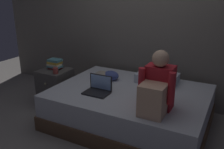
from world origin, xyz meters
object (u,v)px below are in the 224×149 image
(clothes_pile, at_px, (106,75))
(person_sitting, at_px, (157,89))
(mug, at_px, (56,71))
(book_stack, at_px, (55,64))
(nightstand, at_px, (56,87))
(laptop, at_px, (98,89))
(pillow, at_px, (157,78))
(bed, at_px, (130,107))

(clothes_pile, bearing_deg, person_sitting, -32.30)
(mug, bearing_deg, book_stack, 132.85)
(nightstand, distance_m, book_stack, 0.36)
(laptop, bearing_deg, nightstand, 162.97)
(person_sitting, relative_size, laptop, 2.05)
(pillow, xyz_separation_m, clothes_pile, (-0.71, -0.23, -0.01))
(person_sitting, relative_size, book_stack, 3.00)
(nightstand, height_order, mug, mug)
(nightstand, xyz_separation_m, mug, (0.13, -0.12, 0.32))
(bed, xyz_separation_m, clothes_pile, (-0.49, 0.22, 0.30))
(mug, distance_m, clothes_pile, 0.75)
(pillow, height_order, book_stack, book_stack)
(bed, distance_m, book_stack, 1.39)
(nightstand, bearing_deg, mug, -42.69)
(nightstand, xyz_separation_m, clothes_pile, (0.81, 0.19, 0.27))
(pillow, bearing_deg, nightstand, -164.63)
(pillow, height_order, clothes_pile, clothes_pile)
(person_sitting, height_order, laptop, person_sitting)
(person_sitting, distance_m, book_stack, 1.87)
(bed, relative_size, pillow, 3.57)
(bed, xyz_separation_m, mug, (-1.17, -0.09, 0.36))
(laptop, xyz_separation_m, clothes_pile, (-0.16, 0.49, 0.00))
(person_sitting, distance_m, mug, 1.68)
(bed, bearing_deg, laptop, -141.00)
(bed, xyz_separation_m, nightstand, (-1.30, 0.03, 0.04))
(person_sitting, xyz_separation_m, book_stack, (-1.81, 0.47, -0.10))
(bed, distance_m, person_sitting, 0.79)
(nightstand, bearing_deg, clothes_pile, 13.10)
(bed, height_order, laptop, laptop)
(laptop, distance_m, pillow, 0.90)
(laptop, xyz_separation_m, mug, (-0.84, 0.18, 0.06))
(nightstand, relative_size, book_stack, 2.55)
(person_sitting, distance_m, clothes_pile, 1.16)
(book_stack, bearing_deg, person_sitting, -14.68)
(bed, relative_size, mug, 22.22)
(laptop, distance_m, book_stack, 1.06)
(person_sitting, relative_size, pillow, 1.17)
(bed, height_order, clothes_pile, clothes_pile)
(book_stack, bearing_deg, bed, -3.61)
(pillow, xyz_separation_m, mug, (-1.39, -0.54, 0.05))
(bed, distance_m, clothes_pile, 0.62)
(clothes_pile, bearing_deg, book_stack, -170.67)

